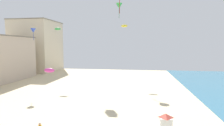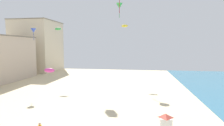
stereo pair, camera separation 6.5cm
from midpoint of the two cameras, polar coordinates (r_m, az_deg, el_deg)
The scene contains 7 objects.
boardwalk_hotel_far at distance 69.45m, azimuth -22.83°, elevation 5.02°, with size 13.67×14.33×17.65m.
lifeguard_stand at distance 18.33m, azimuth 16.69°, elevation -17.35°, with size 1.10×1.10×2.55m.
kite_green_delta at distance 44.52m, azimuth 2.25°, elevation 17.80°, with size 1.50×1.50×3.42m.
kite_magenta_parafoil at distance 24.89m, azimuth -19.51°, elevation -2.24°, with size 1.46×0.41×0.57m.
kite_blue_delta at distance 39.75m, azimuth -23.97°, elevation 9.49°, with size 1.03×1.03×2.35m.
kite_yellow_parafoil at distance 44.80m, azimuth 3.93°, elevation 11.78°, with size 1.60×0.44×0.62m.
kite_green_parafoil at distance 44.34m, azimuth -17.05°, elevation 10.41°, with size 1.51×0.42×0.59m.
Camera 1 is at (8.58, -5.83, 8.89)m, focal length 28.55 mm.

